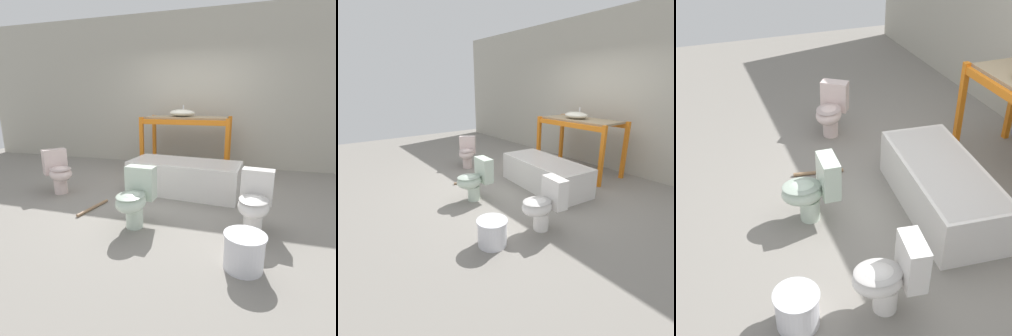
# 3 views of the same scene
# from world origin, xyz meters

# --- Properties ---
(ground_plane) EXTENTS (12.00, 12.00, 0.00)m
(ground_plane) POSITION_xyz_m (0.00, 0.00, 0.00)
(ground_plane) COLOR gray
(warehouse_wall_rear) EXTENTS (10.80, 0.08, 3.20)m
(warehouse_wall_rear) POSITION_xyz_m (0.00, 1.93, 1.60)
(warehouse_wall_rear) COLOR #B2AD9E
(warehouse_wall_rear) RESTS_ON ground_plane
(shelving_rack) EXTENTS (1.67, 0.82, 1.11)m
(shelving_rack) POSITION_xyz_m (-0.01, 1.18, 0.93)
(shelving_rack) COLOR orange
(shelving_rack) RESTS_ON ground_plane
(sink_basin) EXTENTS (0.49, 0.37, 0.22)m
(sink_basin) POSITION_xyz_m (-0.09, 1.12, 1.18)
(sink_basin) COLOR silver
(sink_basin) RESTS_ON shelving_rack
(bathtub_main) EXTENTS (1.75, 0.89, 0.50)m
(bathtub_main) POSITION_xyz_m (0.21, -0.01, 0.29)
(bathtub_main) COLOR white
(bathtub_main) RESTS_ON ground_plane
(toilet_near) EXTENTS (0.41, 0.60, 0.67)m
(toilet_near) POSITION_xyz_m (1.22, -1.04, 0.35)
(toilet_near) COLOR white
(toilet_near) RESTS_ON ground_plane
(toilet_far) EXTENTS (0.37, 0.57, 0.67)m
(toilet_far) POSITION_xyz_m (-0.08, -1.28, 0.35)
(toilet_far) COLOR silver
(toilet_far) RESTS_ON ground_plane
(toilet_extra) EXTENTS (0.64, 0.60, 0.67)m
(toilet_extra) POSITION_xyz_m (-1.67, -0.55, 0.35)
(toilet_extra) COLOR silver
(toilet_extra) RESTS_ON ground_plane
(bucket_white) EXTENTS (0.36, 0.36, 0.32)m
(bucket_white) POSITION_xyz_m (1.13, -1.77, 0.17)
(bucket_white) COLOR silver
(bucket_white) RESTS_ON ground_plane
(loose_pipe) EXTENTS (0.14, 0.58, 0.04)m
(loose_pipe) POSITION_xyz_m (-0.81, -1.00, 0.02)
(loose_pipe) COLOR #8C6B4C
(loose_pipe) RESTS_ON ground_plane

